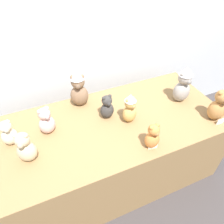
{
  "coord_description": "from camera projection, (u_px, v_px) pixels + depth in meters",
  "views": [
    {
      "loc": [
        -0.5,
        -0.91,
        2.01
      ],
      "look_at": [
        0.0,
        0.25,
        0.87
      ],
      "focal_mm": 33.6,
      "sensor_mm": 36.0,
      "label": 1
    }
  ],
  "objects": [
    {
      "name": "name_card_front_left",
      "position": [
        221.0,
        122.0,
        1.76
      ],
      "size": [
        0.07,
        0.01,
        0.05
      ],
      "primitive_type": "cube",
      "rotation": [
        0.0,
        0.0,
        -0.04
      ],
      "color": "white",
      "rests_on": "display_table"
    },
    {
      "name": "teddy_bear_caramel",
      "position": [
        219.0,
        106.0,
        1.73
      ],
      "size": [
        0.17,
        0.16,
        0.3
      ],
      "rotation": [
        0.0,
        0.0,
        -0.18
      ],
      "color": "#B27A42",
      "rests_on": "display_table"
    },
    {
      "name": "ground_plane",
      "position": [
        122.0,
        191.0,
        2.11
      ],
      "size": [
        10.0,
        10.0,
        0.0
      ],
      "primitive_type": "plane",
      "color": "#3D3838"
    },
    {
      "name": "display_table",
      "position": [
        112.0,
        150.0,
        2.03
      ],
      "size": [
        1.99,
        0.93,
        0.75
      ],
      "primitive_type": "cube",
      "color": "olive",
      "rests_on": "ground_plane"
    },
    {
      "name": "teddy_bear_ash",
      "position": [
        183.0,
        85.0,
        1.9
      ],
      "size": [
        0.17,
        0.15,
        0.36
      ],
      "rotation": [
        0.0,
        0.0,
        0.09
      ],
      "color": "gray",
      "rests_on": "display_table"
    },
    {
      "name": "teddy_bear_blush",
      "position": [
        46.0,
        121.0,
        1.63
      ],
      "size": [
        0.16,
        0.15,
        0.25
      ],
      "rotation": [
        0.0,
        0.0,
        0.34
      ],
      "color": "beige",
      "rests_on": "display_table"
    },
    {
      "name": "wall_back",
      "position": [
        81.0,
        29.0,
        1.91
      ],
      "size": [
        7.0,
        0.08,
        2.6
      ],
      "primitive_type": "cube",
      "color": "silver",
      "rests_on": "ground_plane"
    },
    {
      "name": "teddy_bear_mocha",
      "position": [
        79.0,
        89.0,
        1.85
      ],
      "size": [
        0.19,
        0.18,
        0.36
      ],
      "rotation": [
        0.0,
        0.0,
        -0.28
      ],
      "color": "#7F6047",
      "rests_on": "display_table"
    },
    {
      "name": "teddy_bear_cream",
      "position": [
        9.0,
        133.0,
        1.55
      ],
      "size": [
        0.13,
        0.11,
        0.23
      ],
      "rotation": [
        0.0,
        0.0,
        0.13
      ],
      "color": "beige",
      "rests_on": "display_table"
    },
    {
      "name": "teddy_bear_sand",
      "position": [
        26.0,
        148.0,
        1.42
      ],
      "size": [
        0.17,
        0.16,
        0.27
      ],
      "rotation": [
        0.0,
        0.0,
        -0.39
      ],
      "color": "#CCB78E",
      "rests_on": "display_table"
    },
    {
      "name": "teddy_bear_charcoal",
      "position": [
        107.0,
        107.0,
        1.76
      ],
      "size": [
        0.13,
        0.11,
        0.23
      ],
      "rotation": [
        0.0,
        0.0,
        0.1
      ],
      "color": "#383533",
      "rests_on": "display_table"
    },
    {
      "name": "teddy_bear_ginger",
      "position": [
        153.0,
        137.0,
        1.52
      ],
      "size": [
        0.12,
        0.11,
        0.23
      ],
      "rotation": [
        0.0,
        0.0,
        0.08
      ],
      "color": "#D17F3D",
      "rests_on": "display_table"
    },
    {
      "name": "teddy_bear_honey",
      "position": [
        130.0,
        108.0,
        1.71
      ],
      "size": [
        0.14,
        0.13,
        0.28
      ],
      "rotation": [
        0.0,
        0.0,
        0.2
      ],
      "color": "tan",
      "rests_on": "display_table"
    },
    {
      "name": "name_card_front_middle",
      "position": [
        153.0,
        146.0,
        1.56
      ],
      "size": [
        0.07,
        0.02,
        0.05
      ],
      "primitive_type": "cube",
      "rotation": [
        0.0,
        0.0,
        -0.18
      ],
      "color": "white",
      "rests_on": "display_table"
    }
  ]
}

